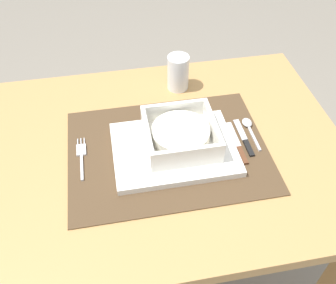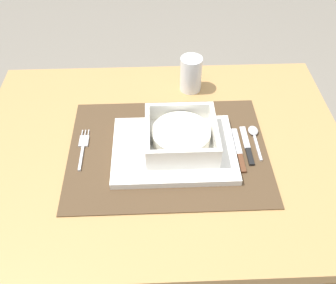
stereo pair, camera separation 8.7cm
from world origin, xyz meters
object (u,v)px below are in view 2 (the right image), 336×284
spoon (254,134)px  bread_knife (239,152)px  fork (83,146)px  butter_knife (248,148)px  porridge_bowl (181,136)px  drinking_glass (191,75)px  dining_table (162,179)px

spoon → bread_knife: (-0.05, -0.06, -0.00)m
fork → spoon: 0.41m
bread_knife → spoon: bearing=50.5°
butter_knife → porridge_bowl: bearing=173.1°
fork → drinking_glass: drinking_glass is taller
porridge_bowl → fork: porridge_bowl is taller
butter_knife → drinking_glass: bearing=112.0°
porridge_bowl → bread_knife: porridge_bowl is taller
fork → spoon: (0.41, 0.02, 0.00)m
dining_table → bread_knife: (0.18, -0.03, 0.13)m
butter_knife → spoon: bearing=57.3°
porridge_bowl → drinking_glass: (0.04, 0.23, 0.00)m
fork → bread_knife: (0.37, -0.04, 0.00)m
spoon → drinking_glass: 0.24m
dining_table → bread_knife: bread_knife is taller
spoon → drinking_glass: (-0.14, 0.20, 0.04)m
dining_table → drinking_glass: bearing=68.7°
porridge_bowl → butter_knife: bearing=-3.0°
bread_knife → drinking_glass: bearing=109.4°
spoon → drinking_glass: drinking_glass is taller
porridge_bowl → spoon: (0.18, 0.03, -0.03)m
butter_knife → bread_knife: size_ratio=0.90×
dining_table → fork: size_ratio=6.82×
butter_knife → bread_knife: bearing=-150.8°
drinking_glass → spoon: bearing=-54.5°
butter_knife → drinking_glass: size_ratio=1.28×
dining_table → spoon: 0.26m
porridge_bowl → fork: size_ratio=1.24×
dining_table → butter_knife: bearing=-4.7°
dining_table → porridge_bowl: bearing=-10.7°
porridge_bowl → fork: bearing=176.8°
butter_knife → drinking_glass: drinking_glass is taller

